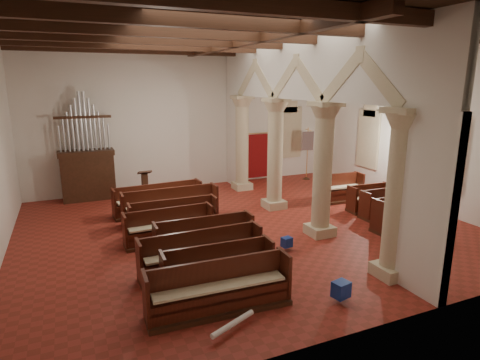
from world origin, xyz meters
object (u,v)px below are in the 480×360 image
Objects in this scene: pipe_organ at (87,166)px; lectern at (145,188)px; processional_banner at (307,163)px; nave_pew_0 at (219,295)px; aisle_pew_0 at (399,219)px.

lectern is (2.04, -1.06, -0.85)m from pipe_organ.
processional_banner is (7.89, 0.51, 0.30)m from lectern.
nave_pew_0 is (1.94, -9.77, -1.02)m from pipe_organ.
processional_banner is at bearing 1.34° from lectern.
pipe_organ is 9.97m from processional_banner.
aisle_pew_0 is at bearing -88.35° from processional_banner.
pipe_organ reaches higher than lectern.
processional_banner is at bearing -3.20° from pipe_organ.
aisle_pew_0 is (-1.10, -7.13, -0.44)m from processional_banner.
pipe_organ is at bearing 150.15° from lectern.
lectern is 9.49m from aisle_pew_0.
aisle_pew_0 reaches higher than nave_pew_0.
processional_banner is (9.94, -0.55, -0.55)m from pipe_organ.
lectern is at bearing -165.91° from processional_banner.
aisle_pew_0 is at bearing 19.18° from nave_pew_0.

